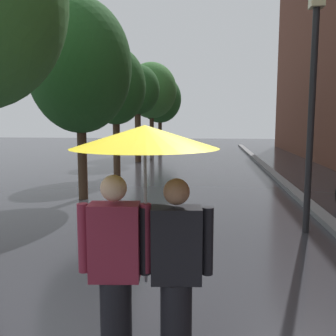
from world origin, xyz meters
The scene contains 8 objects.
kerb_strip centered at (3.20, 10.00, 0.06)m, with size 0.30×36.00×0.12m, color slate.
street_tree_1 centered at (-2.62, 6.48, 3.49)m, with size 2.69×2.69×5.23m.
street_tree_2 centered at (-2.76, 10.66, 3.35)m, with size 2.26×2.26×4.80m.
street_tree_3 centered at (-2.91, 15.53, 3.60)m, with size 2.23×2.23×4.89m.
street_tree_4 centered at (-2.80, 19.27, 3.87)m, with size 3.03×3.03×5.55m.
street_tree_5 centered at (-2.94, 23.93, 3.63)m, with size 3.10×3.10×5.37m.
couple_under_umbrella centered at (0.28, -0.14, 1.40)m, with size 1.16×1.16×2.07m.
street_lamp_post centered at (2.60, 4.07, 2.56)m, with size 0.24×0.24×4.39m.
Camera 1 is at (0.79, -2.94, 2.11)m, focal length 39.30 mm.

